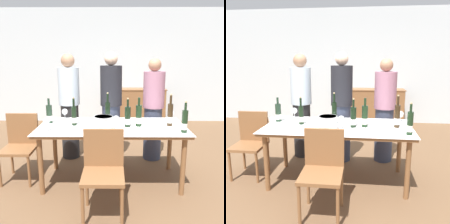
% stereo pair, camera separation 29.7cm
% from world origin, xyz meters
% --- Properties ---
extents(ground_plane, '(12.00, 12.00, 0.00)m').
position_xyz_m(ground_plane, '(0.00, 0.00, 0.00)').
color(ground_plane, brown).
extents(back_wall, '(8.00, 0.10, 2.80)m').
position_xyz_m(back_wall, '(0.00, 3.19, 1.40)').
color(back_wall, silver).
rests_on(back_wall, ground_plane).
extents(sideboard_cabinet, '(1.36, 0.46, 0.88)m').
position_xyz_m(sideboard_cabinet, '(0.61, 2.90, 0.44)').
color(sideboard_cabinet, brown).
rests_on(sideboard_cabinet, ground_plane).
extents(dining_table, '(1.86, 0.87, 0.76)m').
position_xyz_m(dining_table, '(0.00, 0.00, 0.68)').
color(dining_table, brown).
rests_on(dining_table, ground_plane).
extents(ice_bucket, '(0.22, 0.22, 0.17)m').
position_xyz_m(ice_bucket, '(-0.10, -0.20, 0.85)').
color(ice_bucket, white).
rests_on(ice_bucket, dining_table).
extents(wine_bottle_0, '(0.08, 0.08, 0.37)m').
position_xyz_m(wine_bottle_0, '(0.34, -0.01, 0.89)').
color(wine_bottle_0, black).
rests_on(wine_bottle_0, dining_table).
extents(wine_bottle_1, '(0.08, 0.08, 0.33)m').
position_xyz_m(wine_bottle_1, '(-0.83, 0.13, 0.87)').
color(wine_bottle_1, '#1E3323').
rests_on(wine_bottle_1, dining_table).
extents(wine_bottle_2, '(0.06, 0.06, 0.36)m').
position_xyz_m(wine_bottle_2, '(-0.48, 0.03, 0.88)').
color(wine_bottle_2, black).
rests_on(wine_bottle_2, dining_table).
extents(wine_bottle_3, '(0.06, 0.06, 0.42)m').
position_xyz_m(wine_bottle_3, '(-0.06, 0.07, 0.90)').
color(wine_bottle_3, black).
rests_on(wine_bottle_3, dining_table).
extents(wine_bottle_4, '(0.07, 0.07, 0.37)m').
position_xyz_m(wine_bottle_4, '(0.20, -0.04, 0.88)').
color(wine_bottle_4, black).
rests_on(wine_bottle_4, dining_table).
extents(wine_bottle_5, '(0.07, 0.07, 0.41)m').
position_xyz_m(wine_bottle_5, '(0.73, 0.01, 0.90)').
color(wine_bottle_5, '#332314').
rests_on(wine_bottle_5, dining_table).
extents(wine_bottle_6, '(0.07, 0.07, 0.37)m').
position_xyz_m(wine_bottle_6, '(0.84, -0.27, 0.88)').
color(wine_bottle_6, black).
rests_on(wine_bottle_6, dining_table).
extents(wine_glass_0, '(0.08, 0.08, 0.16)m').
position_xyz_m(wine_glass_0, '(0.05, -0.11, 0.87)').
color(wine_glass_0, white).
rests_on(wine_glass_0, dining_table).
extents(wine_glass_1, '(0.08, 0.08, 0.15)m').
position_xyz_m(wine_glass_1, '(-0.67, 0.34, 0.86)').
color(wine_glass_1, white).
rests_on(wine_glass_1, dining_table).
extents(wine_glass_2, '(0.09, 0.09, 0.14)m').
position_xyz_m(wine_glass_2, '(0.82, 0.31, 0.85)').
color(wine_glass_2, white).
rests_on(wine_glass_2, dining_table).
extents(wine_glass_3, '(0.08, 0.08, 0.16)m').
position_xyz_m(wine_glass_3, '(-0.77, -0.25, 0.87)').
color(wine_glass_3, white).
rests_on(wine_glass_3, dining_table).
extents(chair_left_end, '(0.42, 0.42, 0.87)m').
position_xyz_m(chair_left_end, '(-1.22, 0.08, 0.50)').
color(chair_left_end, brown).
rests_on(chair_left_end, ground_plane).
extents(chair_near_front, '(0.42, 0.42, 0.88)m').
position_xyz_m(chair_near_front, '(-0.08, -0.67, 0.52)').
color(chair_near_front, brown).
rests_on(chair_near_front, ground_plane).
extents(person_host, '(0.33, 0.33, 1.67)m').
position_xyz_m(person_host, '(-0.68, 0.79, 0.84)').
color(person_host, '#262628').
rests_on(person_host, ground_plane).
extents(person_guest_left, '(0.33, 0.33, 1.69)m').
position_xyz_m(person_guest_left, '(-0.02, 0.68, 0.85)').
color(person_guest_left, '#383F56').
rests_on(person_guest_left, ground_plane).
extents(person_guest_right, '(0.33, 0.33, 1.60)m').
position_xyz_m(person_guest_right, '(0.64, 0.74, 0.80)').
color(person_guest_right, '#383F56').
rests_on(person_guest_right, ground_plane).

